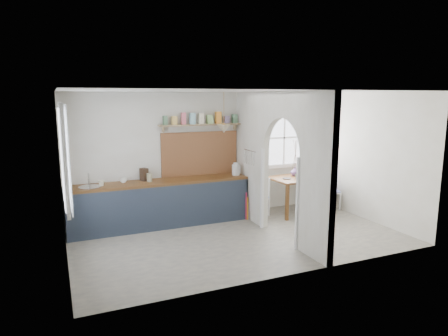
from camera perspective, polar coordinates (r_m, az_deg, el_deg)
name	(u,v)px	position (r m, az deg, el deg)	size (l,w,h in m)	color
floor	(241,239)	(7.26, 2.50, -10.07)	(5.80, 3.20, 0.01)	gray
ceiling	(243,91)	(6.81, 2.67, 10.91)	(5.80, 3.20, 0.01)	silver
walls	(242,167)	(6.92, 2.58, 0.09)	(5.81, 3.21, 2.60)	silver
partition	(275,156)	(7.27, 7.37, 1.71)	(0.12, 3.20, 2.60)	silver
kitchen_window	(63,157)	(6.20, -22.07, 1.45)	(0.10, 1.16, 1.50)	white
nook_window	(284,138)	(9.10, 8.58, 4.31)	(1.76, 0.10, 1.30)	white
counter	(160,203)	(7.95, -9.07, -4.93)	(3.50, 0.60, 0.90)	brown
sink	(90,187)	(7.63, -18.63, -2.64)	(0.40, 0.40, 0.02)	#B8B8B8
backsplash	(200,153)	(8.27, -3.45, 2.08)	(1.65, 0.03, 0.90)	brown
shelf	(201,122)	(8.13, -3.29, 6.61)	(1.75, 0.20, 0.21)	olive
pendant_lamp	(224,129)	(7.95, -0.02, 5.62)	(0.26, 0.26, 0.16)	beige
utensil_rail	(250,151)	(7.96, 3.73, 2.49)	(0.02, 0.02, 0.50)	#B8B8B8
dining_table	(299,195)	(8.89, 10.62, -3.78)	(1.26, 0.84, 0.79)	brown
chair_left	(258,197)	(8.48, 4.86, -4.20)	(0.38, 0.38, 0.82)	white
chair_right	(331,191)	(9.38, 15.02, -3.14)	(0.37, 0.37, 0.82)	white
kettle	(236,169)	(8.29, 1.70, -0.12)	(0.22, 0.17, 0.26)	silver
mug_a	(101,183)	(7.62, -17.10, -2.07)	(0.12, 0.12, 0.11)	beige
mug_b	(123,180)	(7.79, -14.18, -1.70)	(0.12, 0.12, 0.10)	white
knife_block	(144,175)	(7.88, -11.35, -0.92)	(0.11, 0.16, 0.24)	black
jar	(149,177)	(7.79, -10.61, -1.34)	(0.10, 0.10, 0.16)	tan
towel_magenta	(246,207)	(8.27, 3.16, -5.54)	(0.02, 0.03, 0.60)	#BE244D
towel_orange	(247,209)	(8.22, 3.37, -5.82)	(0.02, 0.03, 0.47)	orange
bowl	(316,175)	(8.92, 12.97, -1.00)	(0.27, 0.27, 0.07)	white
table_cup	(297,176)	(8.66, 10.39, -1.18)	(0.09, 0.09, 0.08)	slate
plate	(287,178)	(8.57, 8.95, -1.49)	(0.18, 0.18, 0.02)	black
vase	(295,171)	(8.90, 10.11, -0.49)	(0.19, 0.19, 0.20)	#654679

